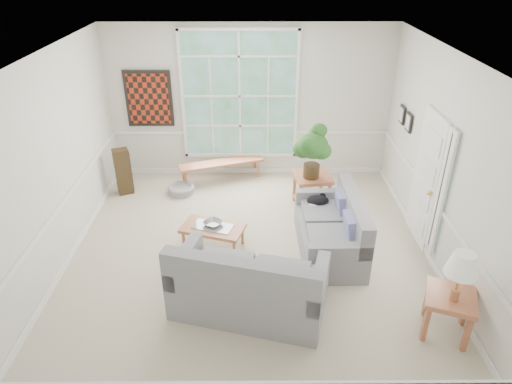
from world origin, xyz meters
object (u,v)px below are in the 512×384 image
loveseat_right (330,225)px  side_table (447,314)px  coffee_table (213,236)px  loveseat_front (249,276)px  end_table (311,191)px

loveseat_right → side_table: 2.09m
coffee_table → side_table: (2.97, -1.85, 0.11)m
loveseat_front → side_table: 2.45m
loveseat_right → end_table: (-0.12, 1.38, -0.15)m
end_table → coffee_table: bearing=-143.5°
loveseat_front → side_table: loveseat_front is taller
loveseat_right → loveseat_front: loveseat_front is taller
loveseat_right → coffee_table: size_ratio=1.79×
loveseat_right → coffee_table: bearing=174.7°
end_table → loveseat_front: bearing=-112.6°
end_table → side_table: end_table is taller
coffee_table → end_table: bearing=53.8°
loveseat_front → end_table: 2.87m
loveseat_right → side_table: (1.17, -1.72, -0.17)m
loveseat_front → loveseat_right: bearing=61.1°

